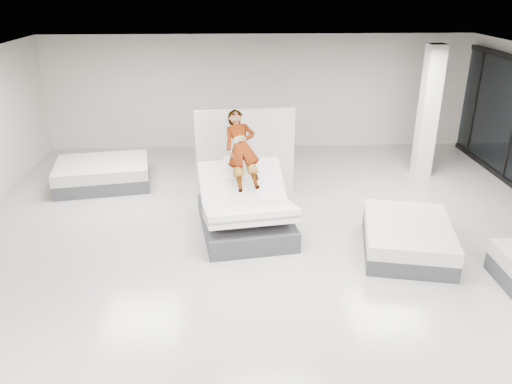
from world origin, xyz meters
TOP-DOWN VIEW (x-y plane):
  - room at (0.00, 0.00)m, footprint 14.00×14.04m
  - hero_bed at (-0.50, 1.58)m, footprint 1.96×2.41m
  - person at (-0.55, 1.90)m, footprint 0.84×1.58m
  - remote at (-0.28, 1.59)m, footprint 0.07×0.15m
  - divider_panel at (-0.45, 3.39)m, footprint 2.19×0.37m
  - flat_bed_right_far at (2.39, 0.67)m, footprint 1.87×2.25m
  - flat_bed_left_far at (-3.84, 4.11)m, footprint 2.36×1.93m
  - column at (4.00, 4.50)m, footprint 0.40×0.40m

SIDE VIEW (x-z plane):
  - flat_bed_right_far at x=2.39m, z-range 0.00..0.54m
  - flat_bed_left_far at x=-3.84m, z-range 0.00..0.58m
  - hero_bed at x=-0.50m, z-range -0.26..1.10m
  - divider_panel at x=-0.45m, z-range 0.00..1.99m
  - remote at x=-0.28m, z-range 1.09..1.16m
  - person at x=-0.55m, z-range 0.61..2.04m
  - room at x=0.00m, z-range 0.00..3.20m
  - column at x=4.00m, z-range 0.00..3.20m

